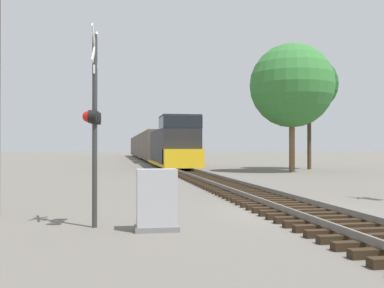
{
  "coord_description": "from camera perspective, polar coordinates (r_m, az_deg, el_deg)",
  "views": [
    {
      "loc": [
        -5.23,
        -12.14,
        1.89
      ],
      "look_at": [
        -0.98,
        12.35,
        2.08
      ],
      "focal_mm": 42.0,
      "sensor_mm": 36.0,
      "label": 1
    }
  ],
  "objects": [
    {
      "name": "ground_plane",
      "position": [
        13.35,
        13.49,
        -8.57
      ],
      "size": [
        400.0,
        400.0,
        0.0
      ],
      "primitive_type": "plane",
      "color": "#666059"
    },
    {
      "name": "rail_track_bed",
      "position": [
        13.33,
        13.49,
        -8.0
      ],
      "size": [
        2.6,
        160.0,
        0.31
      ],
      "color": "black",
      "rests_on": "ground"
    },
    {
      "name": "freight_train",
      "position": [
        69.23,
        -5.52,
        -0.31
      ],
      "size": [
        3.1,
        71.7,
        4.48
      ],
      "color": "#232326",
      "rests_on": "ground"
    },
    {
      "name": "tree_mid_background",
      "position": [
        40.48,
        14.65,
        7.28
      ],
      "size": [
        4.9,
        4.9,
        9.79
      ],
      "color": "#473521",
      "rests_on": "ground"
    },
    {
      "name": "crossing_signal_near",
      "position": [
        10.89,
        -12.4,
        3.15
      ],
      "size": [
        0.4,
        1.01,
        4.74
      ],
      "rotation": [
        0.0,
        0.0,
        -1.67
      ],
      "color": "#333333",
      "rests_on": "ground"
    },
    {
      "name": "relay_cabinet",
      "position": [
        10.27,
        -4.51,
        -7.16
      ],
      "size": [
        0.99,
        0.55,
        1.4
      ],
      "color": "slate",
      "rests_on": "ground"
    },
    {
      "name": "tree_far_right",
      "position": [
        35.43,
        12.56,
        7.24
      ],
      "size": [
        6.43,
        6.43,
        9.85
      ],
      "color": "brown",
      "rests_on": "ground"
    }
  ]
}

